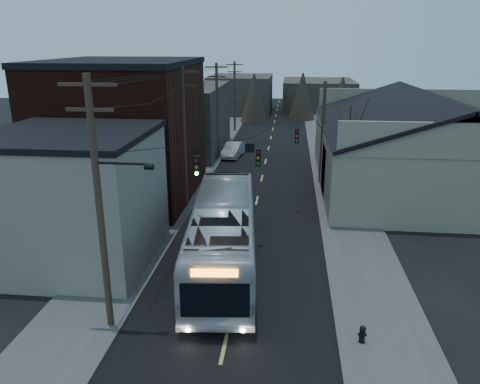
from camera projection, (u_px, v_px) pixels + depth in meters
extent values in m
plane|color=black|center=(216.00, 384.00, 16.60)|extent=(160.00, 160.00, 0.00)
cube|color=black|center=(264.00, 167.00, 44.95)|extent=(9.00, 110.00, 0.02)
cube|color=#474744|center=(198.00, 164.00, 45.59)|extent=(4.00, 110.00, 0.12)
cube|color=#474744|center=(333.00, 168.00, 44.28)|extent=(4.00, 110.00, 0.12)
cube|color=gray|center=(75.00, 200.00, 24.93)|extent=(8.00, 8.00, 7.00)
cube|color=black|center=(124.00, 133.00, 34.96)|extent=(10.00, 12.00, 10.00)
cube|color=#312B27|center=(180.00, 119.00, 50.50)|extent=(9.00, 14.00, 7.00)
cube|color=gray|center=(420.00, 157.00, 38.13)|extent=(16.00, 20.00, 5.00)
cube|color=black|center=(374.00, 110.00, 37.36)|extent=(8.16, 20.60, 2.86)
cube|color=black|center=(479.00, 111.00, 36.55)|extent=(8.16, 20.60, 2.86)
cube|color=#312B27|center=(241.00, 94.00, 77.71)|extent=(10.00, 12.00, 6.00)
cube|color=#312B27|center=(318.00, 95.00, 81.27)|extent=(12.00, 14.00, 5.00)
cone|color=black|center=(347.00, 157.00, 33.72)|extent=(0.40, 0.40, 7.20)
cylinder|color=#382B1E|center=(100.00, 211.00, 18.31)|extent=(0.28, 0.28, 10.50)
cube|color=#382B1E|center=(87.00, 85.00, 16.81)|extent=(2.20, 0.12, 0.12)
cylinder|color=#382B1E|center=(184.00, 140.00, 32.57)|extent=(0.28, 0.28, 10.00)
cube|color=#382B1E|center=(182.00, 72.00, 31.14)|extent=(2.20, 0.12, 0.12)
cylinder|color=#382B1E|center=(217.00, 112.00, 46.82)|extent=(0.28, 0.28, 9.50)
cube|color=#382B1E|center=(216.00, 67.00, 45.47)|extent=(2.20, 0.12, 0.12)
cylinder|color=#382B1E|center=(235.00, 97.00, 61.08)|extent=(0.28, 0.28, 9.00)
cube|color=#382B1E|center=(235.00, 65.00, 59.80)|extent=(2.20, 0.12, 0.12)
cylinder|color=#382B1E|center=(322.00, 134.00, 38.40)|extent=(0.28, 0.28, 8.50)
cube|color=black|center=(197.00, 166.00, 22.04)|extent=(0.28, 0.20, 1.00)
cube|color=black|center=(258.00, 157.00, 26.22)|extent=(0.28, 0.20, 1.00)
cube|color=black|center=(297.00, 136.00, 31.64)|extent=(0.28, 0.20, 1.00)
imported|color=#B8BDC5|center=(223.00, 234.00, 24.61)|extent=(4.39, 13.76, 3.77)
imported|color=#AAACB2|center=(233.00, 150.00, 48.52)|extent=(2.18, 4.68, 1.48)
cylinder|color=black|center=(362.00, 336.00, 18.61)|extent=(0.23, 0.23, 0.59)
sphere|color=black|center=(363.00, 329.00, 18.51)|extent=(0.25, 0.25, 0.25)
cylinder|color=black|center=(362.00, 335.00, 18.60)|extent=(0.34, 0.12, 0.12)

